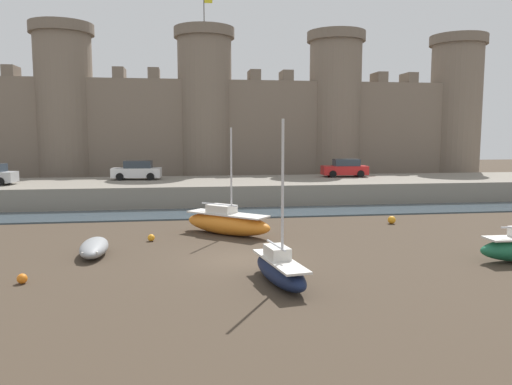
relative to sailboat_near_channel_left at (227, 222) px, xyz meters
name	(u,v)px	position (x,y,z in m)	size (l,w,h in m)	color
ground_plane	(238,260)	(-0.04, -5.71, -0.69)	(160.00, 160.00, 0.00)	#423528
water_channel	(218,213)	(-0.04, 7.27, -0.64)	(80.00, 4.50, 0.10)	#3D4C56
quay_road	(212,191)	(-0.04, 14.52, 0.16)	(67.18, 10.00, 1.69)	gray
castle	(205,119)	(-0.04, 24.73, 6.44)	(61.28, 6.10, 19.20)	#7A6B5B
sailboat_near_channel_left	(227,222)	(0.00, 0.00, 0.00)	(5.13, 4.80, 5.92)	orange
rowboat_foreground_right	(94,247)	(-6.50, -3.91, -0.30)	(1.37, 3.50, 0.74)	gray
sailboat_foreground_left	(280,269)	(1.13, -9.48, -0.12)	(1.80, 4.45, 6.11)	#141E3D
mooring_buoy_mid_mud	(151,238)	(-4.09, -1.17, -0.50)	(0.37, 0.37, 0.37)	orange
mooring_buoy_near_shore	(22,279)	(-8.41, -8.08, -0.50)	(0.38, 0.38, 0.38)	orange
mooring_buoy_near_channel	(392,220)	(10.46, 1.86, -0.44)	(0.49, 0.49, 0.49)	orange
car_quay_east	(137,171)	(-6.29, 16.30, 1.78)	(4.20, 2.08, 1.62)	silver
car_quay_centre_east	(345,168)	(12.25, 16.49, 1.78)	(4.20, 2.08, 1.62)	red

